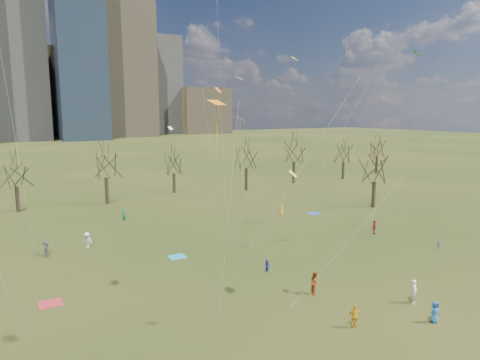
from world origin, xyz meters
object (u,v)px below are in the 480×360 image
person_0 (435,312)px  person_2 (315,283)px  blanket_navy (314,213)px  blanket_crimson (50,303)px  blanket_teal (177,257)px  person_4 (355,316)px  person_1 (414,291)px

person_0 → person_2: bearing=128.2°
blanket_navy → person_0: size_ratio=1.08×
blanket_navy → blanket_crimson: (-34.75, -11.93, 0.00)m
blanket_teal → person_4: 19.18m
person_0 → person_4: person_4 is taller
person_1 → blanket_navy: bearing=30.4°
blanket_teal → blanket_navy: 23.97m
person_0 → person_2: (-3.88, 7.54, 0.15)m
blanket_navy → blanket_teal: bearing=-162.7°
blanket_crimson → person_0: size_ratio=1.08×
blanket_crimson → person_1: bearing=-29.9°
person_0 → person_1: person_1 is taller
blanket_crimson → person_2: 19.74m
blanket_crimson → person_4: (16.64, -13.75, 0.78)m
blanket_crimson → person_2: size_ratio=0.90×
person_1 → person_4: (-6.40, -0.48, -0.10)m
blanket_teal → person_4: (4.78, -18.56, 0.78)m
blanket_crimson → person_4: 21.60m
blanket_navy → person_2: 26.44m
person_2 → person_4: size_ratio=1.13×
blanket_navy → person_2: (-16.90, -20.31, 0.88)m
person_0 → person_1: 2.96m
blanket_teal → blanket_navy: (22.89, 7.12, 0.00)m
blanket_teal → person_2: 14.52m
person_2 → person_4: 5.51m
person_2 → blanket_crimson: bearing=104.8°
blanket_crimson → person_0: (21.74, -15.92, 0.73)m
blanket_teal → blanket_crimson: 12.80m
blanket_teal → person_2: person_2 is taller
blanket_navy → person_4: person_4 is taller
person_0 → person_2: person_2 is taller
blanket_navy → blanket_crimson: 36.74m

